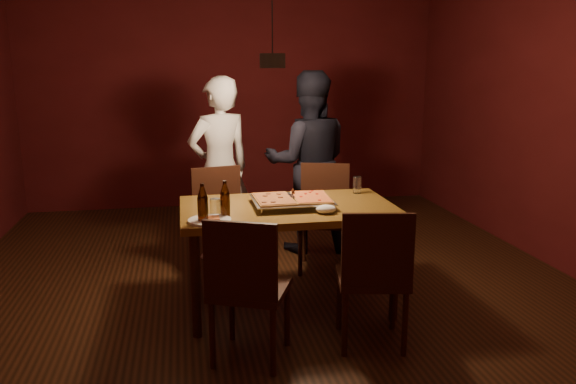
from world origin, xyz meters
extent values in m
plane|color=#3A1E10|center=(0.00, 0.00, 0.00)|extent=(6.00, 6.00, 0.00)
plane|color=#591415|center=(0.00, 3.00, 1.40)|extent=(5.00, 0.00, 5.00)
plane|color=#591415|center=(0.00, -3.00, 1.40)|extent=(5.00, 0.00, 5.00)
cube|color=brown|center=(0.07, -0.19, 0.72)|extent=(1.50, 0.90, 0.05)
cylinder|color=#38190F|center=(-0.60, -0.56, 0.35)|extent=(0.06, 0.06, 0.70)
cylinder|color=#38190F|center=(0.74, -0.56, 0.35)|extent=(0.06, 0.06, 0.70)
cylinder|color=#38190F|center=(-0.60, 0.18, 0.35)|extent=(0.06, 0.06, 0.70)
cylinder|color=#38190F|center=(0.74, 0.18, 0.35)|extent=(0.06, 0.06, 0.70)
cube|color=#38190F|center=(-0.34, 0.48, 0.43)|extent=(0.50, 0.50, 0.04)
cube|color=#38190F|center=(-0.38, 0.67, 0.67)|extent=(0.42, 0.12, 0.45)
cube|color=#38190F|center=(0.51, 0.49, 0.43)|extent=(0.53, 0.53, 0.04)
cube|color=#38190F|center=(0.57, 0.67, 0.67)|extent=(0.41, 0.15, 0.45)
cube|color=#38190F|center=(-0.28, -0.88, 0.43)|extent=(0.55, 0.55, 0.04)
cube|color=#38190F|center=(-0.36, -1.06, 0.67)|extent=(0.40, 0.19, 0.45)
cube|color=#38190F|center=(0.48, -0.84, 0.43)|extent=(0.49, 0.49, 0.04)
cube|color=#38190F|center=(0.44, -1.03, 0.67)|extent=(0.42, 0.11, 0.45)
cube|color=silver|center=(0.10, -0.19, 0.77)|extent=(0.57, 0.47, 0.05)
cube|color=maroon|center=(-0.03, -0.19, 0.81)|extent=(0.27, 0.41, 0.02)
cube|color=gold|center=(0.24, -0.19, 0.81)|extent=(0.27, 0.41, 0.02)
cylinder|color=black|center=(-0.53, -0.52, 0.83)|extent=(0.07, 0.07, 0.16)
cone|color=black|center=(-0.53, -0.52, 0.96)|extent=(0.07, 0.07, 0.09)
cylinder|color=black|center=(-0.38, -0.40, 0.83)|extent=(0.06, 0.06, 0.15)
cone|color=black|center=(-0.38, -0.40, 0.95)|extent=(0.06, 0.06, 0.09)
cylinder|color=silver|center=(-0.44, -0.33, 0.80)|extent=(0.07, 0.07, 0.11)
cylinder|color=silver|center=(0.68, 0.11, 0.81)|extent=(0.06, 0.06, 0.13)
cylinder|color=white|center=(-0.49, -0.50, 0.76)|extent=(0.27, 0.27, 0.02)
cube|color=gold|center=(-0.49, -0.50, 0.77)|extent=(0.12, 0.10, 0.01)
ellipsoid|color=white|center=(0.29, -0.44, 0.78)|extent=(0.14, 0.11, 0.06)
imported|color=silver|center=(-0.32, 0.98, 0.82)|extent=(0.70, 0.59, 1.63)
imported|color=black|center=(0.50, 1.06, 0.84)|extent=(0.89, 0.73, 1.68)
cylinder|color=black|center=(0.00, 0.00, 1.75)|extent=(0.18, 0.18, 0.10)
camera|label=1|loc=(-0.64, -3.96, 1.71)|focal=35.00mm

